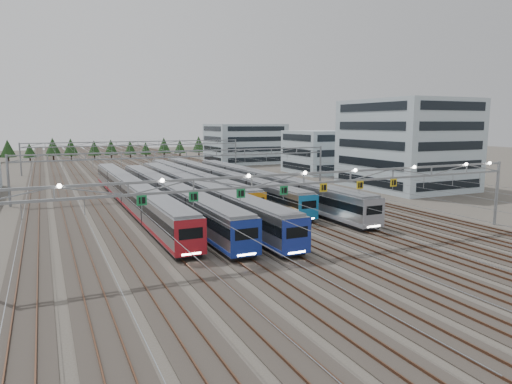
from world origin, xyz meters
name	(u,v)px	position (x,y,z in m)	size (l,w,h in m)	color
ground	(303,251)	(0.00, 0.00, 0.00)	(400.00, 400.00, 0.00)	#47423A
track_bed	(129,161)	(0.00, 100.00, 1.49)	(54.00, 260.00, 5.42)	#2D2823
train_a	(131,193)	(-11.25, 31.36, 2.27)	(3.09, 60.93, 4.04)	black
train_b	(168,195)	(-6.75, 26.87, 2.29)	(3.12, 56.68, 4.07)	black
train_c	(194,191)	(-2.25, 28.73, 2.26)	(3.08, 63.01, 4.02)	black
train_d	(192,180)	(2.25, 44.22, 2.05)	(2.77, 57.71, 3.60)	black
train_e	(219,179)	(6.75, 42.15, 2.14)	(2.90, 64.76, 3.78)	black
train_f	(264,184)	(11.25, 31.86, 2.28)	(3.10, 58.17, 4.05)	black
gantry_near	(304,181)	(-0.05, -0.12, 7.09)	(56.36, 0.61, 8.08)	gray
gantry_mid	(187,159)	(0.00, 40.00, 6.39)	(56.36, 0.36, 8.00)	gray
gantry_far	(138,147)	(0.00, 85.00, 6.39)	(56.36, 0.36, 8.00)	gray
depot_bldg_south	(406,144)	(41.36, 30.35, 8.56)	(18.00, 22.00, 17.13)	#A7BEC8
depot_bldg_mid	(320,152)	(41.13, 60.51, 5.36)	(14.00, 16.00, 10.72)	#A7BEC8
depot_bldg_north	(245,143)	(35.63, 95.72, 6.18)	(22.00, 18.00, 12.35)	#A7BEC8
treeline	(121,147)	(2.25, 129.57, 4.23)	(100.10, 5.60, 7.02)	#332114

